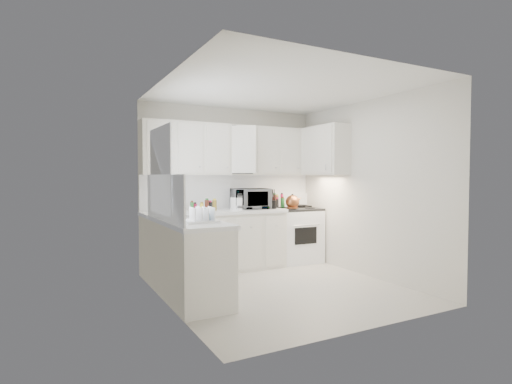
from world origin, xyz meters
TOP-DOWN VIEW (x-y plane):
  - floor at (0.00, 0.00)m, footprint 3.20×3.20m
  - ceiling at (0.00, 0.00)m, footprint 3.20×3.20m
  - wall_back at (0.00, 1.60)m, footprint 3.00×0.00m
  - wall_front at (0.00, -1.60)m, footprint 3.00×0.00m
  - wall_left at (-1.50, 0.00)m, footprint 0.00×3.20m
  - wall_right at (1.50, 0.00)m, footprint 0.00×3.20m
  - window_blinds at (-1.48, 0.35)m, footprint 0.06×0.96m
  - lower_cabinets_back at (-0.39, 1.30)m, footprint 2.22×0.60m
  - lower_cabinets_left at (-1.20, 0.20)m, footprint 0.60×1.60m
  - countertop_back at (-0.39, 1.29)m, footprint 2.24×0.64m
  - countertop_left at (-1.19, 0.20)m, footprint 0.64×1.62m
  - backsplash_back at (0.00, 1.59)m, footprint 2.98×0.02m
  - backsplash_left at (-1.49, 0.20)m, footprint 0.02×1.60m
  - upper_cabinets_back at (0.00, 1.44)m, footprint 3.00×0.33m
  - upper_cabinets_right at (1.33, 0.82)m, footprint 0.33×0.90m
  - sink at (-1.19, 0.55)m, footprint 0.42×0.38m
  - stove at (1.10, 1.31)m, footprint 0.81×0.68m
  - tea_kettle at (0.92, 1.15)m, footprint 0.36×0.34m
  - frying_pan at (1.28, 1.47)m, footprint 0.34×0.49m
  - microwave at (0.23, 1.32)m, footprint 0.64×0.42m
  - rice_cooker at (-0.02, 1.28)m, footprint 0.27×0.27m
  - paper_towel at (0.03, 1.48)m, footprint 0.12×0.12m
  - utensil_crock at (0.57, 1.17)m, footprint 0.13×0.13m
  - dish_rack at (-1.15, -0.14)m, footprint 0.39×0.30m
  - spice_left_0 at (-0.85, 1.42)m, footprint 0.06×0.06m
  - spice_left_1 at (-0.78, 1.33)m, footprint 0.06×0.06m
  - spice_left_2 at (-0.70, 1.42)m, footprint 0.06×0.06m
  - spice_left_3 at (-0.62, 1.33)m, footprint 0.06×0.06m
  - spice_left_4 at (-0.55, 1.42)m, footprint 0.06×0.06m
  - spice_left_5 at (-0.47, 1.33)m, footprint 0.06×0.06m
  - spice_left_6 at (-0.40, 1.42)m, footprint 0.06×0.06m
  - sauce_right_0 at (0.58, 1.46)m, footprint 0.06×0.06m
  - sauce_right_1 at (0.64, 1.40)m, footprint 0.06×0.06m
  - sauce_right_2 at (0.69, 1.46)m, footprint 0.06×0.06m
  - sauce_right_3 at (0.74, 1.40)m, footprint 0.06×0.06m
  - sauce_right_4 at (0.80, 1.46)m, footprint 0.06×0.06m
  - sauce_right_5 at (0.85, 1.40)m, footprint 0.06×0.06m
  - sauce_right_6 at (0.91, 1.46)m, footprint 0.06×0.06m

SIDE VIEW (x-z plane):
  - floor at x=0.00m, z-range 0.00..0.00m
  - lower_cabinets_back at x=-0.39m, z-range 0.00..0.90m
  - lower_cabinets_left at x=-1.20m, z-range 0.00..0.90m
  - stove at x=1.10m, z-range 0.00..1.19m
  - countertop_back at x=-0.39m, z-range 0.90..0.95m
  - countertop_left at x=-1.19m, z-range 0.90..0.95m
  - frying_pan at x=1.28m, z-range 0.95..0.99m
  - spice_left_0 at x=-0.85m, z-range 0.95..1.08m
  - spice_left_1 at x=-0.78m, z-range 0.95..1.08m
  - spice_left_2 at x=-0.70m, z-range 0.95..1.08m
  - spice_left_3 at x=-0.62m, z-range 0.95..1.08m
  - spice_left_4 at x=-0.55m, z-range 0.95..1.08m
  - spice_left_5 at x=-0.47m, z-range 0.95..1.08m
  - spice_left_6 at x=-0.40m, z-range 0.95..1.08m
  - sauce_right_0 at x=0.58m, z-range 0.95..1.14m
  - sauce_right_1 at x=0.64m, z-range 0.95..1.14m
  - sauce_right_2 at x=0.69m, z-range 0.95..1.14m
  - sauce_right_3 at x=0.74m, z-range 0.95..1.14m
  - sauce_right_4 at x=0.80m, z-range 0.95..1.14m
  - sauce_right_5 at x=0.85m, z-range 0.95..1.14m
  - sauce_right_6 at x=0.91m, z-range 0.95..1.14m
  - dish_rack at x=-1.15m, z-range 0.95..1.15m
  - rice_cooker at x=-0.02m, z-range 0.95..1.18m
  - sink at x=-1.19m, z-range 0.92..1.22m
  - tea_kettle at x=0.92m, z-range 0.94..1.20m
  - paper_towel at x=0.03m, z-range 0.95..1.22m
  - utensil_crock at x=0.57m, z-range 0.95..1.28m
  - microwave at x=0.23m, z-range 0.95..1.35m
  - backsplash_back at x=0.00m, z-range 0.95..1.50m
  - backsplash_left at x=-1.49m, z-range 0.95..1.50m
  - wall_back at x=0.00m, z-range -0.20..2.80m
  - wall_front at x=0.00m, z-range -0.20..2.80m
  - wall_left at x=-1.50m, z-range -0.30..2.90m
  - wall_right at x=1.50m, z-range -0.30..2.90m
  - upper_cabinets_back at x=0.00m, z-range 1.10..1.90m
  - upper_cabinets_right at x=1.33m, z-range 1.10..1.90m
  - window_blinds at x=-1.48m, z-range 1.02..2.08m
  - ceiling at x=0.00m, z-range 2.60..2.60m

